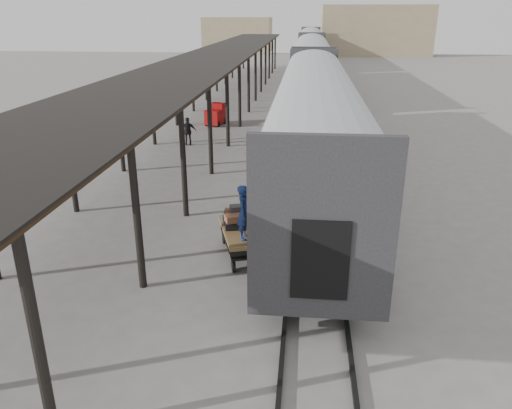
{
  "coord_description": "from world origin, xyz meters",
  "views": [
    {
      "loc": [
        2.79,
        -13.26,
        6.82
      ],
      "look_at": [
        1.48,
        -0.05,
        1.7
      ],
      "focal_mm": 35.0,
      "sensor_mm": 36.0,
      "label": 1
    }
  ],
  "objects_px": {
    "baggage_cart": "(245,235)",
    "luggage_tug": "(216,115)",
    "pedestrian": "(188,131)",
    "porter": "(244,212)"
  },
  "relations": [
    {
      "from": "baggage_cart",
      "to": "pedestrian",
      "type": "height_order",
      "value": "pedestrian"
    },
    {
      "from": "baggage_cart",
      "to": "porter",
      "type": "height_order",
      "value": "porter"
    },
    {
      "from": "porter",
      "to": "pedestrian",
      "type": "xyz_separation_m",
      "value": [
        -4.75,
        13.57,
        -0.88
      ]
    },
    {
      "from": "baggage_cart",
      "to": "luggage_tug",
      "type": "xyz_separation_m",
      "value": [
        -4.1,
        18.33,
        -0.03
      ]
    },
    {
      "from": "baggage_cart",
      "to": "luggage_tug",
      "type": "relative_size",
      "value": 1.57
    },
    {
      "from": "luggage_tug",
      "to": "baggage_cart",
      "type": "bearing_deg",
      "value": -63.75
    },
    {
      "from": "baggage_cart",
      "to": "pedestrian",
      "type": "distance_m",
      "value": 13.73
    },
    {
      "from": "pedestrian",
      "to": "baggage_cart",
      "type": "bearing_deg",
      "value": 90.25
    },
    {
      "from": "luggage_tug",
      "to": "pedestrian",
      "type": "bearing_deg",
      "value": -82.38
    },
    {
      "from": "porter",
      "to": "pedestrian",
      "type": "distance_m",
      "value": 14.4
    }
  ]
}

